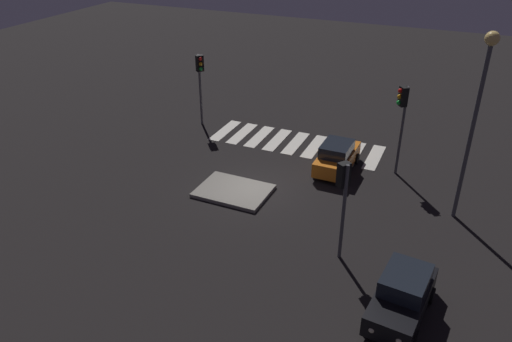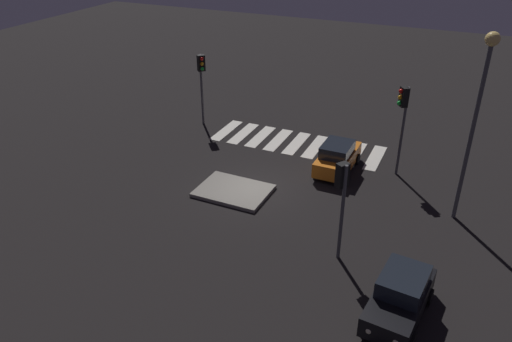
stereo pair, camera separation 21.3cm
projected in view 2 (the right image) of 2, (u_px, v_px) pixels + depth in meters
The scene contains 9 objects.
ground_plane at pixel (256, 189), 24.65m from camera, with size 80.00×80.00×0.00m, color black.
traffic_island at pixel (234, 191), 24.30m from camera, with size 3.46×2.62×0.18m.
car_orange at pixel (337, 157), 25.98m from camera, with size 1.79×3.72×1.60m.
car_black at pixel (400, 296), 16.79m from camera, with size 2.05×3.83×1.62m.
traffic_light_south at pixel (403, 110), 24.33m from camera, with size 0.53×0.54×4.69m.
traffic_light_east at pixel (201, 73), 30.20m from camera, with size 0.54×0.54×4.46m.
traffic_light_west at pixel (342, 188), 18.56m from camera, with size 0.53×0.54×4.11m.
street_lamp at pixel (479, 99), 19.85m from camera, with size 0.56×0.56×8.21m.
crosswalk_near at pixel (297, 143), 29.28m from camera, with size 9.90×3.20×0.02m.
Camera 2 is at (-8.74, 19.42, 12.44)m, focal length 35.22 mm.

